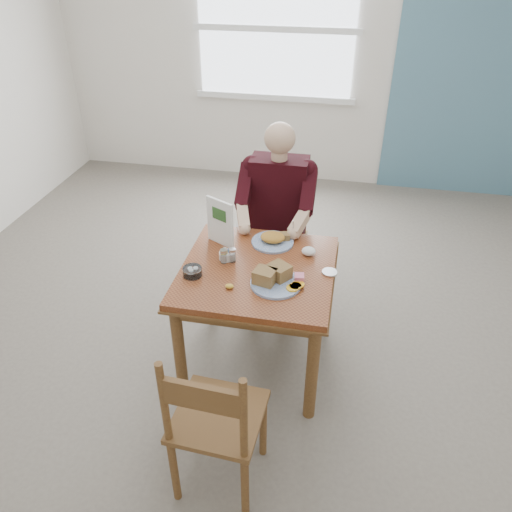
% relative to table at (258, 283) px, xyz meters
% --- Properties ---
extents(floor, '(6.00, 6.00, 0.00)m').
position_rel_table_xyz_m(floor, '(0.00, 0.00, -0.64)').
color(floor, '#61574E').
rests_on(floor, ground).
extents(wall_back, '(5.50, 0.00, 5.50)m').
position_rel_table_xyz_m(wall_back, '(0.00, 3.00, 0.76)').
color(wall_back, silver).
rests_on(wall_back, ground).
extents(accent_panel, '(1.60, 0.02, 2.80)m').
position_rel_table_xyz_m(accent_panel, '(1.60, 2.98, 0.76)').
color(accent_panel, teal).
rests_on(accent_panel, ground).
extents(lemon_wedge, '(0.06, 0.05, 0.03)m').
position_rel_table_xyz_m(lemon_wedge, '(-0.12, -0.23, 0.13)').
color(lemon_wedge, gold).
rests_on(lemon_wedge, table).
extents(napkin, '(0.09, 0.08, 0.06)m').
position_rel_table_xyz_m(napkin, '(0.28, 0.20, 0.14)').
color(napkin, white).
rests_on(napkin, table).
extents(metal_dish, '(0.12, 0.12, 0.01)m').
position_rel_table_xyz_m(metal_dish, '(0.42, 0.03, 0.12)').
color(metal_dish, silver).
rests_on(metal_dish, table).
extents(window, '(1.72, 0.04, 1.42)m').
position_rel_table_xyz_m(window, '(-0.40, 2.97, 0.96)').
color(window, white).
rests_on(window, wall_back).
extents(table, '(0.92, 0.92, 0.75)m').
position_rel_table_xyz_m(table, '(0.00, 0.00, 0.00)').
color(table, brown).
rests_on(table, ground).
extents(chair_far, '(0.42, 0.42, 0.95)m').
position_rel_table_xyz_m(chair_far, '(0.00, 0.80, -0.16)').
color(chair_far, brown).
rests_on(chair_far, ground).
extents(chair_near, '(0.44, 0.44, 0.95)m').
position_rel_table_xyz_m(chair_near, '(-0.02, -0.92, -0.16)').
color(chair_near, brown).
rests_on(chair_near, ground).
extents(diner, '(0.53, 0.56, 1.39)m').
position_rel_table_xyz_m(diner, '(0.00, 0.71, 0.17)').
color(diner, gray).
rests_on(diner, chair_far).
extents(near_plate, '(0.38, 0.38, 0.10)m').
position_rel_table_xyz_m(near_plate, '(0.13, -0.13, 0.15)').
color(near_plate, white).
rests_on(near_plate, table).
extents(far_plate, '(0.34, 0.34, 0.07)m').
position_rel_table_xyz_m(far_plate, '(0.04, 0.30, 0.14)').
color(far_plate, white).
rests_on(far_plate, table).
extents(caddy, '(0.12, 0.12, 0.07)m').
position_rel_table_xyz_m(caddy, '(-0.21, 0.06, 0.14)').
color(caddy, white).
rests_on(caddy, table).
extents(shakers, '(0.10, 0.07, 0.09)m').
position_rel_table_xyz_m(shakers, '(-0.19, 0.03, 0.16)').
color(shakers, white).
rests_on(shakers, table).
extents(creamer, '(0.12, 0.12, 0.05)m').
position_rel_table_xyz_m(creamer, '(-0.36, -0.15, 0.14)').
color(creamer, white).
rests_on(creamer, table).
extents(menu, '(0.19, 0.11, 0.31)m').
position_rel_table_xyz_m(menu, '(-0.28, 0.23, 0.27)').
color(menu, white).
rests_on(menu, table).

